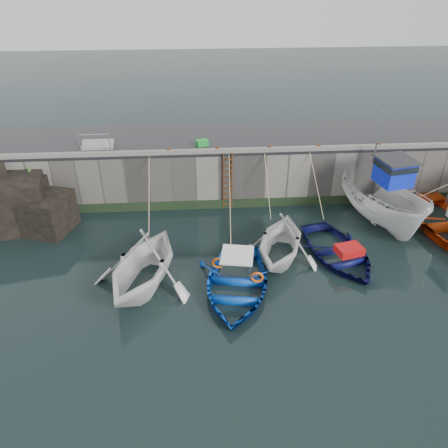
{
  "coord_description": "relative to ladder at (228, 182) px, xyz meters",
  "views": [
    {
      "loc": [
        -3.66,
        -10.9,
        11.67
      ],
      "look_at": [
        -2.45,
        6.29,
        1.2
      ],
      "focal_mm": 35.0,
      "sensor_mm": 36.0,
      "label": 1
    }
  ],
  "objects": [
    {
      "name": "ladder",
      "position": [
        0.0,
        0.0,
        0.0
      ],
      "size": [
        0.51,
        0.08,
        3.2
      ],
      "color": "#3F1E0F",
      "rests_on": "ground"
    },
    {
      "name": "boat_near_blue",
      "position": [
        -0.19,
        -6.9,
        -1.59
      ],
      "size": [
        4.71,
        5.95,
        1.11
      ],
      "primitive_type": "imported",
      "rotation": [
        0.0,
        0.0,
        -0.18
      ],
      "color": "#0B40AA",
      "rests_on": "ground"
    },
    {
      "name": "fish_crate",
      "position": [
        -1.27,
        1.29,
        1.73
      ],
      "size": [
        0.71,
        0.59,
        0.32
      ],
      "primitive_type": "cube",
      "rotation": [
        0.0,
        0.0,
        0.36
      ],
      "color": "#1A932F",
      "rests_on": "road_back"
    },
    {
      "name": "ground",
      "position": [
        2.0,
        -9.91,
        -1.59
      ],
      "size": [
        120.0,
        120.0,
        0.0
      ],
      "primitive_type": "plane",
      "color": "black",
      "rests_on": "ground"
    },
    {
      "name": "boat_far_white",
      "position": [
        7.75,
        -1.68,
        -0.47
      ],
      "size": [
        3.85,
        7.3,
        5.68
      ],
      "rotation": [
        0.0,
        0.0,
        0.19
      ],
      "color": "silver",
      "rests_on": "ground"
    },
    {
      "name": "bollard_d",
      "position": [
        4.8,
        0.34,
        1.71
      ],
      "size": [
        0.18,
        0.18,
        0.28
      ],
      "primitive_type": "cylinder",
      "color": "#3F1E0F",
      "rests_on": "road_back"
    },
    {
      "name": "road_back",
      "position": [
        2.0,
        2.59,
        1.49
      ],
      "size": [
        30.0,
        5.0,
        0.16
      ],
      "primitive_type": "cube",
      "color": "black",
      "rests_on": "quay_back"
    },
    {
      "name": "boat_near_white_rope",
      "position": [
        -3.95,
        -1.83,
        -1.59
      ],
      "size": [
        0.04,
        4.64,
        3.1
      ],
      "primitive_type": null,
      "color": "tan",
      "rests_on": "ground"
    },
    {
      "name": "algae_back",
      "position": [
        2.0,
        0.05,
        -1.34
      ],
      "size": [
        30.0,
        0.08,
        0.5
      ],
      "primitive_type": "cube",
      "color": "black",
      "rests_on": "ground"
    },
    {
      "name": "railing",
      "position": [
        -6.75,
        1.33,
        1.77
      ],
      "size": [
        1.6,
        1.05,
        1.0
      ],
      "color": "#A5A8AD",
      "rests_on": "road_back"
    },
    {
      "name": "rock_outcrop",
      "position": [
        -10.92,
        -0.8,
        -0.33
      ],
      "size": [
        5.85,
        4.24,
        3.41
      ],
      "color": "black",
      "rests_on": "ground"
    },
    {
      "name": "boat_near_navy",
      "position": [
        4.66,
        -4.9,
        -1.59
      ],
      "size": [
        4.56,
        5.6,
        1.02
      ],
      "primitive_type": "imported",
      "rotation": [
        0.0,
        0.0,
        0.23
      ],
      "color": "#0B0D47",
      "rests_on": "ground"
    },
    {
      "name": "boat_near_blacktrim_rope",
      "position": [
        2.01,
        -1.06,
        -1.59
      ],
      "size": [
        0.04,
        3.47,
        3.1
      ],
      "primitive_type": null,
      "color": "tan",
      "rests_on": "ground"
    },
    {
      "name": "bollard_e",
      "position": [
        8.0,
        0.34,
        1.71
      ],
      "size": [
        0.18,
        0.18,
        0.28
      ],
      "primitive_type": "cylinder",
      "color": "#3F1E0F",
      "rests_on": "road_back"
    },
    {
      "name": "boat_near_navy_rope",
      "position": [
        4.66,
        -1.16,
        -1.59
      ],
      "size": [
        0.04,
        3.6,
        3.1
      ],
      "primitive_type": null,
      "color": "tan",
      "rests_on": "ground"
    },
    {
      "name": "boat_near_blacktrim",
      "position": [
        2.01,
        -4.72,
        -1.59
      ],
      "size": [
        5.22,
        5.59,
        2.38
      ],
      "primitive_type": "imported",
      "rotation": [
        0.0,
        0.0,
        -0.35
      ],
      "color": "silver",
      "rests_on": "ground"
    },
    {
      "name": "bollard_c",
      "position": [
        2.2,
        0.34,
        1.71
      ],
      "size": [
        0.18,
        0.18,
        0.28
      ],
      "primitive_type": "cylinder",
      "color": "#3F1E0F",
      "rests_on": "road_back"
    },
    {
      "name": "boat_near_white",
      "position": [
        -3.95,
        -6.25,
        -1.59
      ],
      "size": [
        5.88,
        6.33,
        2.73
      ],
      "primitive_type": "imported",
      "rotation": [
        0.0,
        0.0,
        -0.32
      ],
      "color": "silver",
      "rests_on": "ground"
    },
    {
      "name": "boat_near_blue_rope",
      "position": [
        -0.19,
        -2.15,
        -1.59
      ],
      "size": [
        0.04,
        5.18,
        3.1
      ],
      "primitive_type": null,
      "color": "tan",
      "rests_on": "ground"
    },
    {
      "name": "quay_back",
      "position": [
        2.0,
        2.59,
        -0.09
      ],
      "size": [
        30.0,
        5.0,
        3.0
      ],
      "primitive_type": "cube",
      "color": "slate",
      "rests_on": "ground"
    },
    {
      "name": "kerb_back",
      "position": [
        2.0,
        0.24,
        1.67
      ],
      "size": [
        30.0,
        0.3,
        0.2
      ],
      "primitive_type": "cube",
      "color": "slate",
      "rests_on": "road_back"
    },
    {
      "name": "bollard_a",
      "position": [
        -3.0,
        0.34,
        1.71
      ],
      "size": [
        0.18,
        0.18,
        0.28
      ],
      "primitive_type": "cylinder",
      "color": "#3F1E0F",
      "rests_on": "road_back"
    },
    {
      "name": "bollard_b",
      "position": [
        -0.5,
        0.34,
        1.71
      ],
      "size": [
        0.18,
        0.18,
        0.28
      ],
      "primitive_type": "cylinder",
      "color": "#3F1E0F",
      "rests_on": "road_back"
    }
  ]
}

